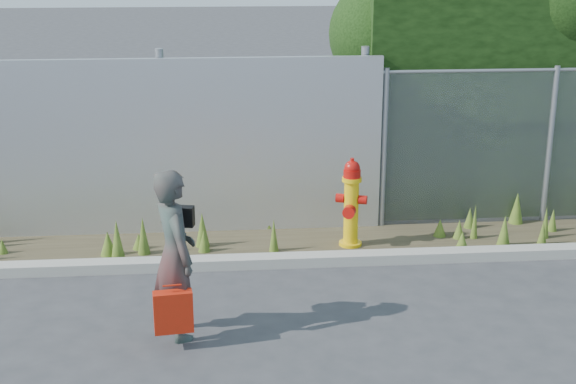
# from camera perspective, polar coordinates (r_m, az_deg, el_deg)

# --- Properties ---
(ground) EXTENTS (80.00, 80.00, 0.00)m
(ground) POSITION_cam_1_polar(r_m,az_deg,el_deg) (7.56, 3.24, -10.38)
(ground) COLOR #353638
(ground) RESTS_ON ground
(curb) EXTENTS (16.00, 0.22, 0.12)m
(curb) POSITION_cam_1_polar(r_m,az_deg,el_deg) (9.16, 1.66, -4.83)
(curb) COLOR #9D998D
(curb) RESTS_ON ground
(weed_strip) EXTENTS (16.00, 1.27, 0.54)m
(weed_strip) POSITION_cam_1_polar(r_m,az_deg,el_deg) (9.74, 3.19, -3.03)
(weed_strip) COLOR #3F3624
(weed_strip) RESTS_ON ground
(corrugated_fence) EXTENTS (8.50, 0.21, 2.30)m
(corrugated_fence) POSITION_cam_1_polar(r_m,az_deg,el_deg) (10.18, -17.60, 2.82)
(corrugated_fence) COLOR #BBBCC3
(corrugated_fence) RESTS_ON ground
(fire_hydrant) EXTENTS (0.37, 0.33, 1.10)m
(fire_hydrant) POSITION_cam_1_polar(r_m,az_deg,el_deg) (9.55, 4.53, -0.89)
(fire_hydrant) COLOR yellow
(fire_hydrant) RESTS_ON ground
(woman) EXTENTS (0.56, 0.68, 1.60)m
(woman) POSITION_cam_1_polar(r_m,az_deg,el_deg) (7.38, -8.05, -4.42)
(woman) COLOR #0E5B50
(woman) RESTS_ON ground
(red_tote_bag) EXTENTS (0.35, 0.13, 0.46)m
(red_tote_bag) POSITION_cam_1_polar(r_m,az_deg,el_deg) (7.29, -8.16, -8.43)
(red_tote_bag) COLOR red
(black_shoulder_bag) EXTENTS (0.25, 0.10, 0.19)m
(black_shoulder_bag) POSITION_cam_1_polar(r_m,az_deg,el_deg) (7.45, -7.67, -1.72)
(black_shoulder_bag) COLOR black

